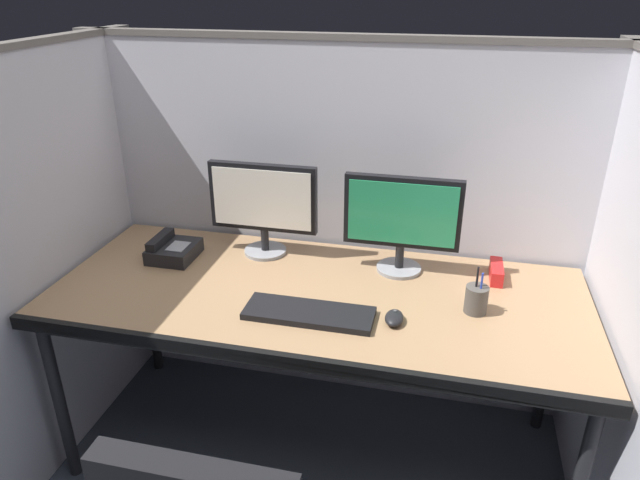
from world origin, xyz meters
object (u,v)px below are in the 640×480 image
monitor_right (402,218)px  desk_phone (173,250)px  monitor_left (263,203)px  keyboard_main (309,313)px  desk (316,305)px  pen_cup (476,299)px  red_stapler (496,272)px  computer_mouse (394,318)px

monitor_right → desk_phone: size_ratio=2.26×
monitor_left → desk_phone: 0.41m
keyboard_main → desk_phone: bearing=155.0°
desk → pen_cup: 0.56m
desk → keyboard_main: 0.16m
desk → red_stapler: size_ratio=12.67×
pen_cup → red_stapler: bearing=73.2°
desk → monitor_right: (0.27, 0.24, 0.27)m
monitor_left → pen_cup: monitor_left is taller
monitor_left → keyboard_main: 0.55m
monitor_left → keyboard_main: bearing=-55.5°
desk → red_stapler: (0.63, 0.26, 0.08)m
red_stapler → desk_phone: size_ratio=0.79×
desk → monitor_left: (-0.28, 0.27, 0.27)m
keyboard_main → desk_phone: size_ratio=2.26×
keyboard_main → pen_cup: pen_cup is taller
desk → desk_phone: size_ratio=10.00×
monitor_left → monitor_right: size_ratio=1.00×
monitor_right → computer_mouse: monitor_right is taller
desk_phone → monitor_right: bearing=6.3°
pen_cup → monitor_left: bearing=162.0°
computer_mouse → red_stapler: (0.33, 0.38, 0.01)m
desk → monitor_left: monitor_left is taller
computer_mouse → desk_phone: 0.95m
monitor_left → pen_cup: (0.83, -0.27, -0.17)m
monitor_right → red_stapler: bearing=2.6°
keyboard_main → computer_mouse: bearing=5.4°
monitor_right → pen_cup: 0.41m
desk → desk_phone: bearing=167.0°
monitor_right → pen_cup: size_ratio=2.58×
computer_mouse → red_stapler: 0.51m
monitor_right → keyboard_main: (-0.25, -0.39, -0.20)m
monitor_left → red_stapler: bearing=-0.8°
computer_mouse → red_stapler: size_ratio=0.64×
keyboard_main → desk_phone: 0.70m
monitor_right → computer_mouse: 0.42m
keyboard_main → monitor_right: bearing=57.1°
desk → red_stapler: bearing=22.4°
computer_mouse → pen_cup: pen_cup is taller
red_stapler → pen_cup: bearing=-106.8°
monitor_left → monitor_right: (0.55, -0.03, 0.00)m
desk_phone → computer_mouse: bearing=-16.4°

